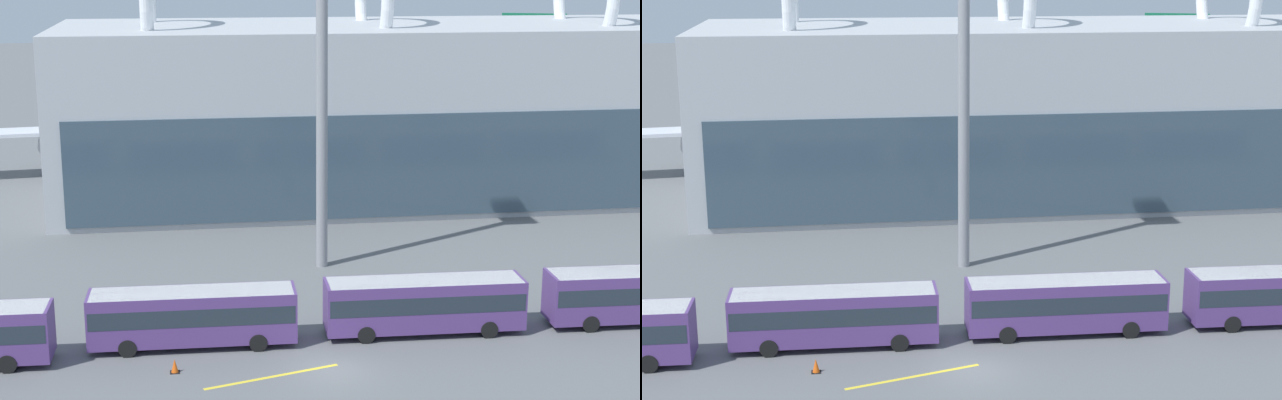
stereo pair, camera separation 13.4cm
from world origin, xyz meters
The scene contains 7 objects.
ground_plane centered at (0.00, 0.00, 0.00)m, with size 440.00×440.00×0.00m, color slate.
airliner_at_gate_far centered at (-9.71, 53.90, 5.30)m, with size 39.39×39.74×14.75m.
shuttle_bus_1 centered at (-7.16, 4.43, 1.89)m, with size 11.51×2.85×3.22m.
shuttle_bus_2 centered at (6.04, 4.52, 1.89)m, with size 11.51×2.86×3.22m.
floodlight_mast centered at (2.08, 18.05, 15.53)m, with size 2.42×2.42×26.83m.
lane_stripe_3 centered at (-3.22, -0.36, 0.00)m, with size 7.46×0.25×0.01m, color yellow.
traffic_cone_0 centered at (-8.21, 0.92, 0.36)m, with size 0.51×0.51×0.75m.
Camera 1 is at (-7.53, -47.28, 20.93)m, focal length 55.00 mm.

